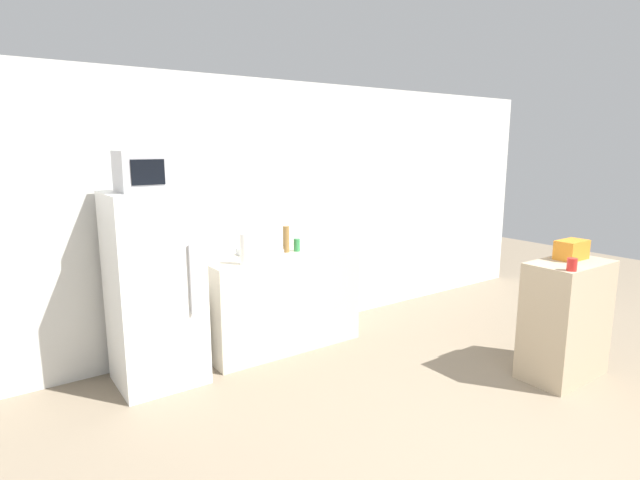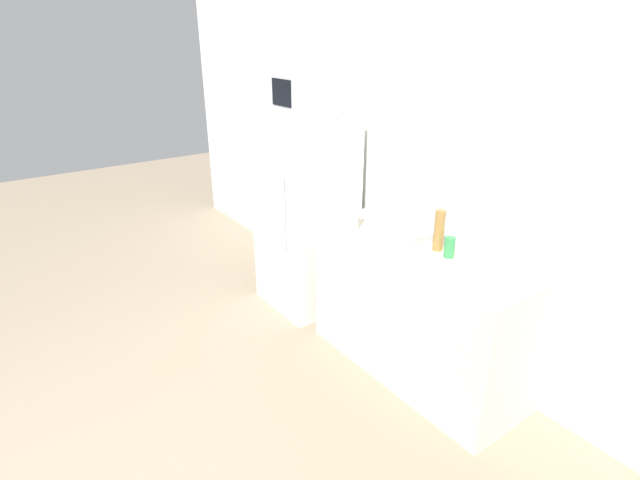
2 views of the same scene
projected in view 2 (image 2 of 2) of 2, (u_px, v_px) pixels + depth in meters
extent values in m
cube|color=silver|center=(471.00, 182.00, 3.16)|extent=(8.00, 0.06, 2.60)
cube|color=white|center=(306.00, 214.00, 4.07)|extent=(0.68, 0.61, 1.60)
cylinder|color=#B7B7BC|center=(284.00, 214.00, 3.71)|extent=(0.02, 0.02, 0.56)
cube|color=#BCBCC1|center=(304.00, 92.00, 3.69)|extent=(0.46, 0.33, 0.32)
cube|color=black|center=(281.00, 93.00, 3.63)|extent=(0.25, 0.01, 0.19)
cube|color=beige|center=(419.00, 310.00, 3.32)|extent=(1.52, 0.61, 0.93)
cube|color=#9EA3A8|center=(409.00, 231.00, 3.29)|extent=(0.35, 0.32, 0.06)
cylinder|color=olive|center=(439.00, 230.00, 3.03)|extent=(0.06, 0.06, 0.26)
cylinder|color=#2D7F42|center=(449.00, 247.00, 2.96)|extent=(0.07, 0.07, 0.13)
cylinder|color=white|center=(350.00, 211.00, 3.31)|extent=(0.10, 0.10, 0.28)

